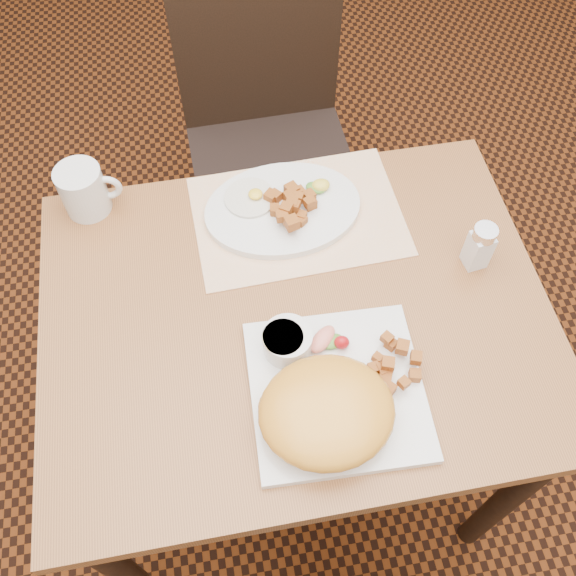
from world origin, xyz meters
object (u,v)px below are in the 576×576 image
at_px(plate_square, 337,390).
at_px(coffee_mug, 84,190).
at_px(table, 296,341).
at_px(chair_far, 267,124).
at_px(plate_oval, 283,209).
at_px(salt_shaker, 480,246).

distance_m(plate_square, coffee_mug, 0.61).
relative_size(table, chair_far, 0.93).
height_order(plate_square, plate_oval, plate_oval).
xyz_separation_m(chair_far, plate_oval, (-0.04, -0.47, 0.22)).
bearing_deg(coffee_mug, salt_shaker, -20.50).
relative_size(plate_oval, salt_shaker, 3.05).
relative_size(plate_square, plate_oval, 0.92).
distance_m(plate_square, salt_shaker, 0.37).
bearing_deg(plate_oval, chair_far, 85.22).
bearing_deg(coffee_mug, plate_oval, -12.46).
height_order(table, plate_oval, plate_oval).
height_order(salt_shaker, coffee_mug, same).
distance_m(table, plate_square, 0.20).
height_order(plate_oval, coffee_mug, coffee_mug).
bearing_deg(coffee_mug, chair_far, 43.47).
distance_m(chair_far, plate_square, 0.88).
xyz_separation_m(table, coffee_mug, (-0.35, 0.31, 0.16)).
xyz_separation_m(plate_square, coffee_mug, (-0.39, 0.47, 0.04)).
bearing_deg(plate_square, chair_far, 88.82).
relative_size(chair_far, coffee_mug, 8.17).
bearing_deg(salt_shaker, chair_far, 113.99).
xyz_separation_m(chair_far, plate_square, (-0.02, -0.86, 0.22)).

